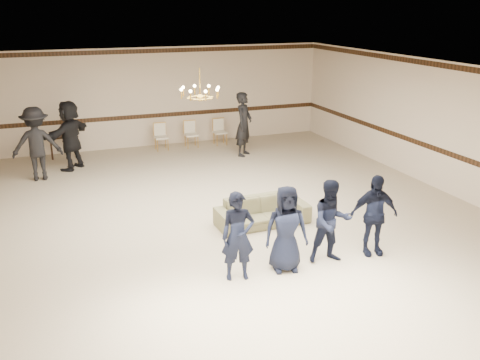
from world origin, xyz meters
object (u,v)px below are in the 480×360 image
at_px(boy_d, 374,215).
at_px(adult_left, 37,144).
at_px(chandelier, 200,83).
at_px(adult_mid, 70,135).
at_px(boy_c, 331,222).
at_px(console_table, 64,147).
at_px(banquet_chair_right, 220,132).
at_px(boy_b, 286,229).
at_px(adult_right, 244,124).
at_px(settee, 263,211).
at_px(banquet_chair_left, 161,137).
at_px(boy_a, 238,236).
at_px(banquet_chair_mid, 191,135).

height_order(boy_d, adult_left, adult_left).
relative_size(chandelier, adult_mid, 0.48).
bearing_deg(boy_c, console_table, 123.35).
height_order(boy_c, adult_left, adult_left).
relative_size(adult_left, banquet_chair_right, 2.31).
distance_m(boy_b, adult_right, 7.56).
bearing_deg(boy_d, boy_b, -167.73).
xyz_separation_m(boy_c, adult_left, (-4.88, 6.98, 0.20)).
bearing_deg(boy_d, boy_c, -167.73).
xyz_separation_m(boy_b, adult_right, (2.02, 7.28, 0.20)).
bearing_deg(adult_left, settee, 133.43).
xyz_separation_m(banquet_chair_left, console_table, (-3.00, 0.20, -0.09)).
bearing_deg(console_table, boy_a, -80.03).
relative_size(settee, banquet_chair_left, 2.33).
distance_m(settee, banquet_chair_mid, 6.79).
bearing_deg(boy_a, settee, 67.28).
bearing_deg(adult_left, banquet_chair_mid, -157.17).
relative_size(adult_left, console_table, 2.44).
distance_m(chandelier, console_table, 6.65).
height_order(boy_a, boy_c, same).
xyz_separation_m(boy_b, adult_mid, (-3.08, 7.68, 0.20)).
height_order(boy_a, console_table, boy_a).
xyz_separation_m(banquet_chair_left, banquet_chair_right, (2.00, 0.00, 0.00)).
bearing_deg(banquet_chair_left, adult_left, -150.97).
bearing_deg(console_table, boy_b, -74.80).
distance_m(boy_b, adult_mid, 8.28).
xyz_separation_m(boy_a, console_table, (-2.34, 9.00, -0.44)).
height_order(boy_d, adult_right, adult_right).
relative_size(chandelier, settee, 0.47).
relative_size(settee, adult_left, 1.01).
height_order(chandelier, adult_right, chandelier).
xyz_separation_m(adult_mid, banquet_chair_right, (4.84, 1.11, -0.56)).
xyz_separation_m(adult_right, console_table, (-5.26, 1.71, -0.65)).
bearing_deg(boy_a, banquet_chair_left, 96.09).
xyz_separation_m(adult_left, banquet_chair_left, (3.74, 1.81, -0.56)).
relative_size(boy_b, settee, 0.78).
bearing_deg(settee, console_table, 116.13).
xyz_separation_m(settee, banquet_chair_mid, (0.34, 6.78, 0.14)).
bearing_deg(boy_d, console_table, 131.51).
bearing_deg(adult_mid, chandelier, 74.45).
relative_size(boy_b, banquet_chair_right, 1.83).
distance_m(chandelier, adult_right, 4.90).
height_order(boy_b, console_table, boy_b).
relative_size(boy_a, boy_d, 1.00).
relative_size(boy_a, banquet_chair_mid, 1.83).
bearing_deg(banquet_chair_mid, chandelier, -101.48).
distance_m(adult_right, banquet_chair_right, 1.63).
bearing_deg(adult_mid, boy_c, 69.81).
distance_m(settee, adult_left, 6.67).
bearing_deg(chandelier, banquet_chair_right, 67.10).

